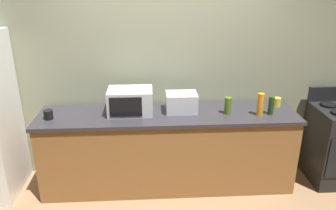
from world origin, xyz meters
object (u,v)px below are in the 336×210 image
object	(u,v)px
bottle_wine	(271,105)
mug_yellow	(277,102)
toaster_oven	(181,102)
bottle_dish_soap	(260,105)
mug_black	(48,115)
bottle_olive_oil	(228,106)
microwave	(130,101)

from	to	relation	value
bottle_wine	mug_yellow	distance (m)	0.27
toaster_oven	bottle_dish_soap	xyz separation A→B (m)	(0.83, -0.17, 0.02)
mug_black	bottle_wine	bearing A→B (deg)	-0.27
bottle_olive_oil	mug_black	distance (m)	1.91
bottle_wine	mug_yellow	bearing A→B (deg)	55.23
microwave	mug_yellow	bearing A→B (deg)	3.10
toaster_oven	bottle_olive_oil	distance (m)	0.51
microwave	toaster_oven	distance (m)	0.56
bottle_dish_soap	mug_black	size ratio (longest dim) A/B	2.51
mug_black	bottle_dish_soap	bearing A→B (deg)	-0.91
mug_black	mug_yellow	bearing A→B (deg)	4.76
microwave	mug_yellow	xyz separation A→B (m)	(1.67, 0.09, -0.08)
toaster_oven	bottle_dish_soap	world-z (taller)	bottle_dish_soap
microwave	mug_yellow	world-z (taller)	microwave
bottle_olive_oil	mug_black	world-z (taller)	bottle_olive_oil
bottle_wine	mug_black	world-z (taller)	bottle_wine
bottle_dish_soap	mug_black	distance (m)	2.25
toaster_oven	bottle_dish_soap	size ratio (longest dim) A/B	1.37
toaster_oven	bottle_wine	world-z (taller)	toaster_oven
toaster_oven	mug_yellow	xyz separation A→B (m)	(1.11, 0.08, -0.05)
microwave	bottle_dish_soap	size ratio (longest dim) A/B	1.93
bottle_dish_soap	bottle_wine	bearing A→B (deg)	10.75
toaster_oven	bottle_dish_soap	distance (m)	0.85
toaster_oven	bottle_olive_oil	world-z (taller)	toaster_oven
bottle_wine	mug_black	xyz separation A→B (m)	(-2.37, 0.01, -0.05)
bottle_wine	mug_black	distance (m)	2.37
microwave	bottle_olive_oil	xyz separation A→B (m)	(1.05, -0.09, -0.04)
microwave	bottle_dish_soap	xyz separation A→B (m)	(1.39, -0.16, -0.01)
bottle_wine	bottle_olive_oil	bearing A→B (deg)	175.48
bottle_dish_soap	bottle_olive_oil	bearing A→B (deg)	169.69
mug_black	toaster_oven	bearing A→B (deg)	5.34
mug_yellow	bottle_wine	bearing A→B (deg)	-124.77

